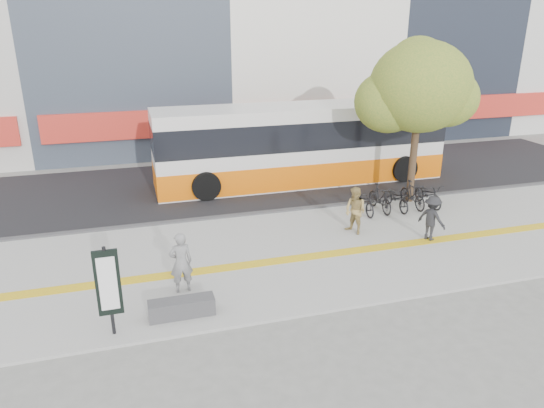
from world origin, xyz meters
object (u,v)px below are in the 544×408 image
object	(u,v)px
signboard	(108,284)
street_tree	(418,89)
bench	(182,308)
seated_woman	(181,262)
bus	(301,146)
pedestrian_dark	(432,218)
pedestrian_tan	(355,211)

from	to	relation	value
signboard	street_tree	xyz separation A→B (m)	(11.38, 6.33, 3.15)
bench	seated_woman	size ratio (longest dim) A/B	0.95
bus	pedestrian_dark	world-z (taller)	bus
bus	signboard	bearing A→B (deg)	-128.89
signboard	bus	distance (m)	12.86
bench	pedestrian_dark	bearing A→B (deg)	15.36
signboard	pedestrian_dark	size ratio (longest dim) A/B	1.45
bench	seated_woman	distance (m)	1.38
signboard	seated_woman	bearing A→B (deg)	40.90
bus	seated_woman	size ratio (longest dim) A/B	7.64
bench	pedestrian_tan	world-z (taller)	pedestrian_tan
seated_woman	pedestrian_tan	distance (m)	6.51
signboard	pedestrian_tan	size ratio (longest dim) A/B	1.36
seated_woman	pedestrian_dark	xyz separation A→B (m)	(8.26, 1.09, -0.08)
bench	street_tree	world-z (taller)	street_tree
street_tree	pedestrian_tan	xyz separation A→B (m)	(-3.53, -2.51, -3.62)
bench	seated_woman	xyz separation A→B (m)	(0.16, 1.22, 0.62)
pedestrian_tan	pedestrian_dark	size ratio (longest dim) A/B	1.07
pedestrian_dark	signboard	bearing A→B (deg)	79.16
bus	pedestrian_tan	world-z (taller)	bus
bench	pedestrian_tan	bearing A→B (deg)	29.31
street_tree	seated_woman	bearing A→B (deg)	-153.47
seated_woman	pedestrian_dark	bearing A→B (deg)	-177.72
bus	street_tree	bearing A→B (deg)	-48.04
seated_woman	pedestrian_dark	world-z (taller)	seated_woman
bench	street_tree	bearing A→B (deg)	31.62
signboard	pedestrian_tan	world-z (taller)	signboard
bench	pedestrian_dark	world-z (taller)	pedestrian_dark
signboard	pedestrian_tan	distance (m)	8.74
signboard	seated_woman	distance (m)	2.37
street_tree	pedestrian_dark	bearing A→B (deg)	-110.10
pedestrian_tan	signboard	bearing A→B (deg)	-88.63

